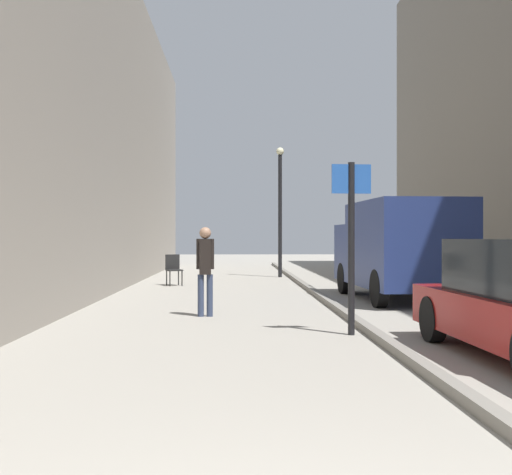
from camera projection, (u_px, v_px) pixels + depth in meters
ground_plane at (256, 304)px, 14.00m from camera, size 80.00×80.00×0.00m
kerb_strip at (328, 301)px, 14.05m from camera, size 0.16×40.00×0.12m
pedestrian_main_foreground at (205, 265)px, 11.87m from camera, size 0.33×0.22×1.66m
delivery_van at (399, 247)px, 15.01m from camera, size 2.26×4.93×2.28m
street_sign_post at (351, 232)px, 9.64m from camera, size 0.60×0.10×2.60m
lamp_post at (280, 203)px, 23.50m from camera, size 0.28×0.28×4.76m
cafe_chair_near_window at (173, 268)px, 19.45m from camera, size 0.57×0.57×0.94m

